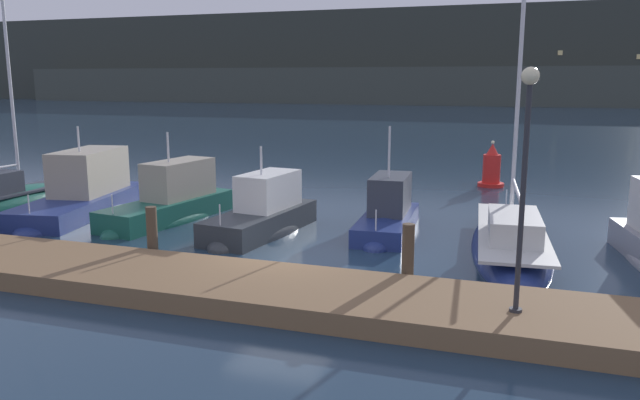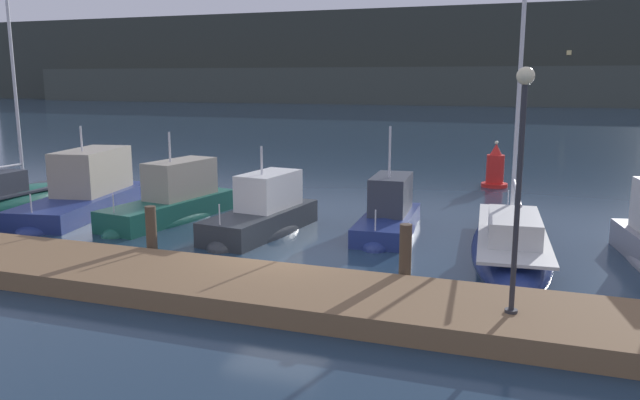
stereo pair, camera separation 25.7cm
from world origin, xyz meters
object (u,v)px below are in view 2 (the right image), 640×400
object	(u,v)px
motorboat_berth_4	(172,209)
motorboat_berth_5	(262,223)
motorboat_berth_3	(86,201)
channel_buoy	(495,169)
sailboat_berth_7	(511,245)
sailboat_berth_2	(12,200)
motorboat_berth_6	(388,224)
dock_lamppost	(521,155)

from	to	relation	value
motorboat_berth_4	motorboat_berth_5	xyz separation A→B (m)	(3.73, -0.72, -0.06)
motorboat_berth_3	motorboat_berth_5	bearing A→B (deg)	-5.82
motorboat_berth_4	channel_buoy	distance (m)	14.49
sailboat_berth_7	motorboat_berth_3	bearing A→B (deg)	179.07
sailboat_berth_2	motorboat_berth_6	xyz separation A→B (m)	(14.75, 0.48, 0.12)
sailboat_berth_7	channel_buoy	xyz separation A→B (m)	(-1.20, 10.68, 0.63)
sailboat_berth_2	motorboat_berth_6	distance (m)	14.76
motorboat_berth_4	sailboat_berth_7	world-z (taller)	sailboat_berth_7
motorboat_berth_5	dock_lamppost	size ratio (longest dim) A/B	1.19
sailboat_berth_2	motorboat_berth_3	bearing A→B (deg)	-2.83
dock_lamppost	motorboat_berth_5	bearing A→B (deg)	143.47
motorboat_berth_4	motorboat_berth_5	size ratio (longest dim) A/B	1.15
sailboat_berth_2	motorboat_berth_5	size ratio (longest dim) A/B	1.79
sailboat_berth_2	dock_lamppost	size ratio (longest dim) A/B	2.13
motorboat_berth_5	motorboat_berth_6	size ratio (longest dim) A/B	1.06
dock_lamppost	sailboat_berth_7	bearing A→B (deg)	92.41
sailboat_berth_7	channel_buoy	distance (m)	10.76
motorboat_berth_5	sailboat_berth_2	bearing A→B (deg)	175.17
sailboat_berth_7	motorboat_berth_6	bearing A→B (deg)	166.55
sailboat_berth_2	channel_buoy	distance (m)	20.14
motorboat_berth_5	motorboat_berth_3	bearing A→B (deg)	174.18
motorboat_berth_3	sailboat_berth_2	bearing A→B (deg)	177.17
motorboat_berth_3	dock_lamppost	bearing A→B (deg)	-23.24
motorboat_berth_5	motorboat_berth_6	world-z (taller)	motorboat_berth_6
motorboat_berth_4	sailboat_berth_7	bearing A→B (deg)	-1.09
sailboat_berth_2	motorboat_berth_4	distance (m)	7.31
motorboat_berth_4	sailboat_berth_2	bearing A→B (deg)	178.36
motorboat_berth_6	sailboat_berth_7	world-z (taller)	sailboat_berth_7
motorboat_berth_6	channel_buoy	bearing A→B (deg)	75.27
motorboat_berth_3	dock_lamppost	size ratio (longest dim) A/B	1.68
motorboat_berth_3	motorboat_berth_5	size ratio (longest dim) A/B	1.41
motorboat_berth_6	motorboat_berth_5	bearing A→B (deg)	-159.19
sailboat_berth_2	motorboat_berth_4	bearing A→B (deg)	-1.64
channel_buoy	dock_lamppost	world-z (taller)	dock_lamppost
motorboat_berth_5	motorboat_berth_6	distance (m)	3.97
channel_buoy	motorboat_berth_6	bearing A→B (deg)	-104.73
sailboat_berth_7	dock_lamppost	distance (m)	7.07
motorboat_berth_4	motorboat_berth_3	bearing A→B (deg)	179.56
channel_buoy	sailboat_berth_7	bearing A→B (deg)	-83.57
sailboat_berth_2	motorboat_berth_4	size ratio (longest dim) A/B	1.56
motorboat_berth_4	motorboat_berth_6	distance (m)	7.47
motorboat_berth_6	sailboat_berth_7	size ratio (longest dim) A/B	0.41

